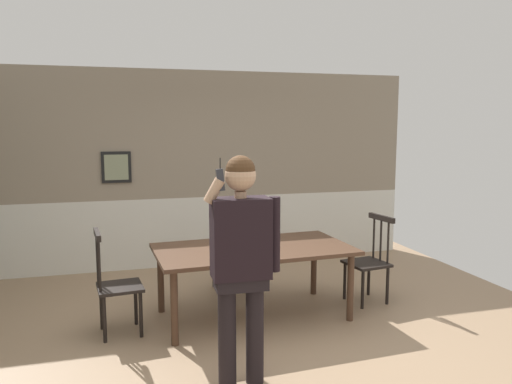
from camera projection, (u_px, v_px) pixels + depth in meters
name	position (u px, v px, depth m)	size (l,w,h in m)	color
ground_plane	(243.00, 347.00, 4.54)	(7.10, 7.10, 0.00)	#9E7F60
room_back_partition	(193.00, 173.00, 7.11)	(6.46, 0.17, 2.78)	gray
dining_table	(253.00, 254.00, 5.21)	(2.07, 1.18, 0.75)	#4C3323
chair_near_window	(116.00, 285.00, 4.78)	(0.46, 0.46, 1.03)	black
chair_by_doorway	(230.00, 252.00, 6.10)	(0.44, 0.44, 0.94)	#2D2319
chair_at_table_head	(369.00, 261.00, 5.68)	(0.49, 0.49, 0.99)	black
person_figure	(242.00, 253.00, 3.77)	(0.60, 0.25, 1.79)	black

